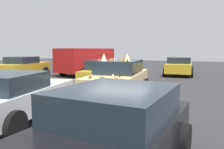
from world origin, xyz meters
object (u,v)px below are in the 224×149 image
at_px(parked_van_behind_right, 86,60).
at_px(parked_sedan_near_left, 14,96).
at_px(art_car_decorated, 119,78).
at_px(parked_sedan_row_back_far, 107,136).
at_px(parked_sedan_behind_left, 24,67).
at_px(parked_sedan_far_left, 106,72).
at_px(parked_sedan_near_right, 179,66).

relative_size(parked_van_behind_right, parked_sedan_near_left, 1.26).
height_order(art_car_decorated, parked_sedan_row_back_far, art_car_decorated).
distance_m(art_car_decorated, parked_sedan_near_left, 4.44).
height_order(parked_van_behind_right, parked_sedan_row_back_far, parked_van_behind_right).
relative_size(parked_sedan_row_back_far, parked_sedan_behind_left, 1.04).
xyz_separation_m(parked_sedan_far_left, parked_sedan_row_back_far, (-8.40, -3.83, -0.01)).
distance_m(art_car_decorated, parked_sedan_far_left, 3.28).
bearing_deg(parked_sedan_near_left, parked_sedan_near_right, -22.92).
bearing_deg(parked_sedan_far_left, parked_van_behind_right, 34.28).
relative_size(art_car_decorated, parked_sedan_behind_left, 1.13).
relative_size(parked_van_behind_right, parked_sedan_far_left, 1.16).
bearing_deg(parked_sedan_far_left, parked_sedan_row_back_far, -163.21).
bearing_deg(parked_sedan_far_left, parked_sedan_behind_left, 77.46).
height_order(art_car_decorated, parked_van_behind_right, parked_van_behind_right).
distance_m(parked_sedan_near_left, parked_sedan_far_left, 6.91).
distance_m(parked_sedan_row_back_far, parked_sedan_near_right, 14.53).
height_order(parked_sedan_near_left, parked_sedan_near_right, parked_sedan_near_right).
bearing_deg(parked_sedan_near_right, art_car_decorated, 167.20).
bearing_deg(parked_sedan_row_back_far, parked_sedan_near_left, -108.88).
xyz_separation_m(art_car_decorated, parked_sedan_far_left, (2.71, 1.84, -0.05)).
bearing_deg(parked_sedan_near_right, parked_sedan_near_left, 164.20).
bearing_deg(parked_sedan_near_right, parked_van_behind_right, 106.53).
bearing_deg(parked_sedan_behind_left, art_car_decorated, -118.40).
xyz_separation_m(parked_sedan_far_left, parked_sedan_near_right, (6.12, -3.42, -0.02)).
bearing_deg(parked_van_behind_right, art_car_decorated, 48.73).
distance_m(art_car_decorated, parked_sedan_behind_left, 9.06).
distance_m(parked_sedan_near_left, parked_sedan_near_right, 13.37).
bearing_deg(parked_van_behind_right, parked_sedan_behind_left, -35.48).
distance_m(art_car_decorated, parked_van_behind_right, 8.32).
bearing_deg(parked_sedan_row_back_far, parked_sedan_near_right, -173.73).
height_order(art_car_decorated, parked_sedan_near_right, art_car_decorated).
height_order(parked_sedan_far_left, parked_sedan_near_right, parked_sedan_far_left).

